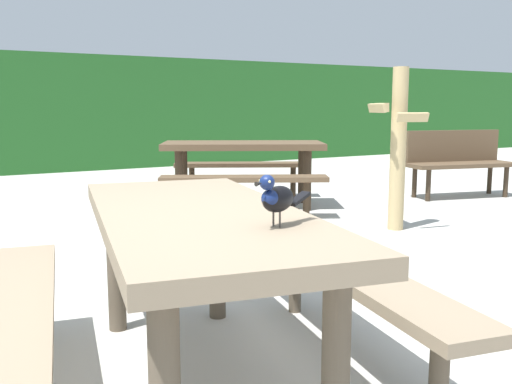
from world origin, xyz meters
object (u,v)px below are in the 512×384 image
Objects in this scene: bird_grackle at (276,197)px; picnic_table_mid_left at (243,158)px; picnic_table_foreground at (199,254)px; park_bench_side at (458,158)px.

bird_grackle is 4.56m from picnic_table_mid_left.
park_bench_side is at bearing 30.63° from picnic_table_foreground.
picnic_table_foreground is 7.20× the size of bird_grackle.
picnic_table_foreground is 4.20m from picnic_table_mid_left.
bird_grackle is 0.12× the size of picnic_table_mid_left.
bird_grackle reaches higher than picnic_table_foreground.
picnic_table_foreground is 1.36× the size of park_bench_side.
park_bench_side is (4.90, 2.90, -0.07)m from picnic_table_foreground.
park_bench_side is at bearing -14.35° from picnic_table_mid_left.
picnic_table_mid_left is (2.09, 4.05, -0.29)m from bird_grackle.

